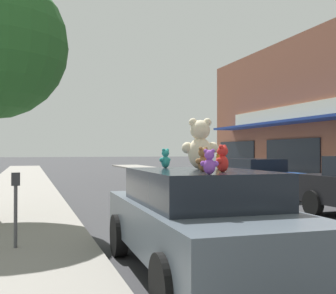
{
  "coord_description": "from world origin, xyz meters",
  "views": [
    {
      "loc": [
        -5.31,
        -5.01,
        1.77
      ],
      "look_at": [
        -2.43,
        3.7,
        1.87
      ],
      "focal_mm": 45.0,
      "sensor_mm": 36.0,
      "label": 1
    }
  ],
  "objects_px": {
    "teddy_bear_brown": "(203,160)",
    "parked_car_far_right": "(253,176)",
    "teddy_bear_purple": "(209,162)",
    "teddy_bear_red": "(223,159)",
    "teddy_bear_giant": "(200,145)",
    "teddy_bear_orange": "(219,161)",
    "teddy_bear_teal": "(165,159)",
    "parking_meter": "(16,200)",
    "plush_art_car": "(199,218)"
  },
  "relations": [
    {
      "from": "teddy_bear_red",
      "to": "teddy_bear_giant",
      "type": "bearing_deg",
      "value": -134.88
    },
    {
      "from": "teddy_bear_purple",
      "to": "teddy_bear_brown",
      "type": "bearing_deg",
      "value": -78.16
    },
    {
      "from": "teddy_bear_giant",
      "to": "teddy_bear_purple",
      "type": "xyz_separation_m",
      "value": [
        -0.47,
        -1.41,
        -0.23
      ]
    },
    {
      "from": "teddy_bear_purple",
      "to": "teddy_bear_orange",
      "type": "distance_m",
      "value": 1.57
    },
    {
      "from": "plush_art_car",
      "to": "teddy_bear_orange",
      "type": "relative_size",
      "value": 19.25
    },
    {
      "from": "teddy_bear_giant",
      "to": "teddy_bear_purple",
      "type": "bearing_deg",
      "value": 91.61
    },
    {
      "from": "plush_art_car",
      "to": "parked_car_far_right",
      "type": "relative_size",
      "value": 1.03
    },
    {
      "from": "teddy_bear_red",
      "to": "teddy_bear_orange",
      "type": "xyz_separation_m",
      "value": [
        0.39,
        0.93,
        -0.06
      ]
    },
    {
      "from": "teddy_bear_brown",
      "to": "teddy_bear_orange",
      "type": "distance_m",
      "value": 0.88
    },
    {
      "from": "plush_art_car",
      "to": "teddy_bear_purple",
      "type": "bearing_deg",
      "value": -104.54
    },
    {
      "from": "teddy_bear_giant",
      "to": "parking_meter",
      "type": "relative_size",
      "value": 0.61
    },
    {
      "from": "plush_art_car",
      "to": "teddy_bear_red",
      "type": "bearing_deg",
      "value": -81.7
    },
    {
      "from": "teddy_bear_brown",
      "to": "parked_car_far_right",
      "type": "relative_size",
      "value": 0.08
    },
    {
      "from": "teddy_bear_brown",
      "to": "parking_meter",
      "type": "distance_m",
      "value": 3.45
    },
    {
      "from": "plush_art_car",
      "to": "teddy_bear_giant",
      "type": "xyz_separation_m",
      "value": [
        0.17,
        0.35,
        1.07
      ]
    },
    {
      "from": "teddy_bear_red",
      "to": "parked_car_far_right",
      "type": "bearing_deg",
      "value": -161.24
    },
    {
      "from": "teddy_bear_giant",
      "to": "parked_car_far_right",
      "type": "distance_m",
      "value": 10.54
    },
    {
      "from": "teddy_bear_red",
      "to": "parking_meter",
      "type": "relative_size",
      "value": 0.28
    },
    {
      "from": "plush_art_car",
      "to": "teddy_bear_orange",
      "type": "distance_m",
      "value": 0.97
    },
    {
      "from": "teddy_bear_brown",
      "to": "teddy_bear_orange",
      "type": "relative_size",
      "value": 1.41
    },
    {
      "from": "teddy_bear_brown",
      "to": "parking_meter",
      "type": "relative_size",
      "value": 0.26
    },
    {
      "from": "plush_art_car",
      "to": "parked_car_far_right",
      "type": "distance_m",
      "value": 10.87
    },
    {
      "from": "teddy_bear_giant",
      "to": "parked_car_far_right",
      "type": "relative_size",
      "value": 0.18
    },
    {
      "from": "teddy_bear_brown",
      "to": "teddy_bear_teal",
      "type": "relative_size",
      "value": 1.05
    },
    {
      "from": "teddy_bear_purple",
      "to": "teddy_bear_teal",
      "type": "distance_m",
      "value": 1.99
    },
    {
      "from": "parked_car_far_right",
      "to": "parking_meter",
      "type": "distance_m",
      "value": 11.12
    },
    {
      "from": "teddy_bear_orange",
      "to": "parking_meter",
      "type": "bearing_deg",
      "value": -51.73
    },
    {
      "from": "teddy_bear_brown",
      "to": "parked_car_far_right",
      "type": "xyz_separation_m",
      "value": [
        6.14,
        9.41,
        -0.86
      ]
    },
    {
      "from": "teddy_bear_giant",
      "to": "teddy_bear_teal",
      "type": "distance_m",
      "value": 0.72
    },
    {
      "from": "teddy_bear_purple",
      "to": "teddy_bear_teal",
      "type": "bearing_deg",
      "value": -63.93
    },
    {
      "from": "teddy_bear_teal",
      "to": "parking_meter",
      "type": "bearing_deg",
      "value": -51.93
    },
    {
      "from": "teddy_bear_brown",
      "to": "teddy_bear_teal",
      "type": "bearing_deg",
      "value": -107.17
    },
    {
      "from": "plush_art_car",
      "to": "teddy_bear_brown",
      "type": "relative_size",
      "value": 13.69
    },
    {
      "from": "plush_art_car",
      "to": "teddy_bear_giant",
      "type": "relative_size",
      "value": 5.86
    },
    {
      "from": "teddy_bear_giant",
      "to": "teddy_bear_red",
      "type": "height_order",
      "value": "teddy_bear_giant"
    },
    {
      "from": "teddy_bear_brown",
      "to": "teddy_bear_red",
      "type": "bearing_deg",
      "value": 102.85
    },
    {
      "from": "teddy_bear_purple",
      "to": "parking_meter",
      "type": "bearing_deg",
      "value": -24.73
    },
    {
      "from": "teddy_bear_purple",
      "to": "parked_car_far_right",
      "type": "height_order",
      "value": "teddy_bear_purple"
    },
    {
      "from": "plush_art_car",
      "to": "teddy_bear_teal",
      "type": "relative_size",
      "value": 14.34
    },
    {
      "from": "teddy_bear_orange",
      "to": "teddy_bear_teal",
      "type": "relative_size",
      "value": 0.74
    },
    {
      "from": "teddy_bear_brown",
      "to": "parking_meter",
      "type": "xyz_separation_m",
      "value": [
        -2.44,
        2.34,
        -0.71
      ]
    },
    {
      "from": "teddy_bear_giant",
      "to": "teddy_bear_brown",
      "type": "distance_m",
      "value": 0.8
    },
    {
      "from": "parking_meter",
      "to": "teddy_bear_giant",
      "type": "bearing_deg",
      "value": -30.9
    },
    {
      "from": "teddy_bear_brown",
      "to": "parked_car_far_right",
      "type": "height_order",
      "value": "teddy_bear_brown"
    },
    {
      "from": "teddy_bear_red",
      "to": "parking_meter",
      "type": "distance_m",
      "value": 3.75
    },
    {
      "from": "teddy_bear_red",
      "to": "teddy_bear_orange",
      "type": "height_order",
      "value": "teddy_bear_red"
    },
    {
      "from": "teddy_bear_purple",
      "to": "teddy_bear_brown",
      "type": "relative_size",
      "value": 0.9
    },
    {
      "from": "plush_art_car",
      "to": "teddy_bear_brown",
      "type": "xyz_separation_m",
      "value": [
        -0.1,
        -0.38,
        0.85
      ]
    },
    {
      "from": "teddy_bear_purple",
      "to": "teddy_bear_red",
      "type": "xyz_separation_m",
      "value": [
        0.38,
        0.44,
        0.03
      ]
    },
    {
      "from": "teddy_bear_brown",
      "to": "parked_car_far_right",
      "type": "distance_m",
      "value": 11.27
    }
  ]
}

